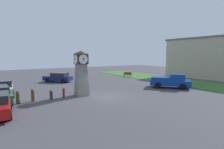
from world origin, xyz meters
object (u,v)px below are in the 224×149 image
(bollard_near_tower, at_px, (18,97))
(pickup_truck, at_px, (170,81))
(bollard_mid_row, at_px, (33,95))
(bollard_end_row, at_px, (64,93))
(car_silver_hatch, at_px, (58,77))
(bench, at_px, (128,74))
(car_navy_sedan, at_px, (3,88))
(clock_tower, at_px, (81,73))
(bollard_far_row, at_px, (51,95))

(bollard_near_tower, xyz_separation_m, pickup_truck, (2.37, 17.50, 0.35))
(bollard_mid_row, distance_m, bollard_end_row, 2.83)
(bollard_end_row, relative_size, pickup_truck, 0.19)
(car_silver_hatch, distance_m, bench, 13.41)
(pickup_truck, bearing_deg, car_silver_hatch, -140.08)
(car_navy_sedan, bearing_deg, car_silver_hatch, 130.92)
(clock_tower, height_order, pickup_truck, clock_tower)
(clock_tower, relative_size, car_silver_hatch, 1.07)
(bollard_end_row, relative_size, car_silver_hatch, 0.23)
(bollard_mid_row, bearing_deg, clock_tower, 88.60)
(bollard_end_row, bearing_deg, pickup_truck, 80.52)
(bollard_end_row, bearing_deg, bench, 122.09)
(bollard_near_tower, xyz_separation_m, bollard_far_row, (-0.02, 2.86, -0.13))
(car_silver_hatch, relative_size, bench, 2.67)
(clock_tower, xyz_separation_m, bollard_mid_row, (-0.12, -4.78, -1.76))
(bollard_mid_row, xyz_separation_m, car_silver_hatch, (-10.59, 5.37, 0.17))
(clock_tower, bearing_deg, bollard_end_row, -88.02)
(bench, bearing_deg, bollard_far_row, -60.09)
(bollard_end_row, height_order, pickup_truck, pickup_truck)
(bollard_mid_row, distance_m, pickup_truck, 16.45)
(car_navy_sedan, height_order, bench, car_navy_sedan)
(bollard_end_row, height_order, car_silver_hatch, car_silver_hatch)
(bench, bearing_deg, car_silver_hatch, -93.32)
(pickup_truck, height_order, bench, pickup_truck)
(clock_tower, distance_m, car_navy_sedan, 8.29)
(clock_tower, bearing_deg, bollard_near_tower, -90.52)
(bollard_far_row, bearing_deg, car_silver_hatch, 160.60)
(bollard_far_row, xyz_separation_m, bollard_end_row, (0.15, 1.19, 0.05))
(clock_tower, xyz_separation_m, car_navy_sedan, (-4.07, -7.06, -1.52))
(car_navy_sedan, distance_m, pickup_truck, 19.61)
(car_navy_sedan, height_order, car_silver_hatch, car_navy_sedan)
(bollard_mid_row, distance_m, bollard_far_row, 1.64)
(bollard_mid_row, relative_size, car_silver_hatch, 0.27)
(bollard_near_tower, xyz_separation_m, bollard_end_row, (0.12, 4.05, -0.08))
(car_navy_sedan, distance_m, bench, 21.84)
(bollard_near_tower, relative_size, bollard_mid_row, 0.98)
(clock_tower, distance_m, car_silver_hatch, 10.84)
(car_navy_sedan, relative_size, pickup_truck, 0.79)
(bollard_far_row, height_order, car_navy_sedan, car_navy_sedan)
(bollard_near_tower, height_order, bollard_mid_row, bollard_mid_row)
(car_navy_sedan, bearing_deg, bollard_near_tower, 14.61)
(bollard_near_tower, bearing_deg, car_navy_sedan, -165.39)
(bollard_near_tower, bearing_deg, bollard_mid_row, 92.90)
(bollard_end_row, bearing_deg, clock_tower, 91.98)
(car_silver_hatch, distance_m, pickup_truck, 16.98)
(car_silver_hatch, bearing_deg, bench, 86.68)
(bollard_near_tower, height_order, car_silver_hatch, car_silver_hatch)
(car_navy_sedan, bearing_deg, pickup_truck, 70.99)
(car_silver_hatch, relative_size, pickup_truck, 0.85)
(bollard_far_row, height_order, car_silver_hatch, car_silver_hatch)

